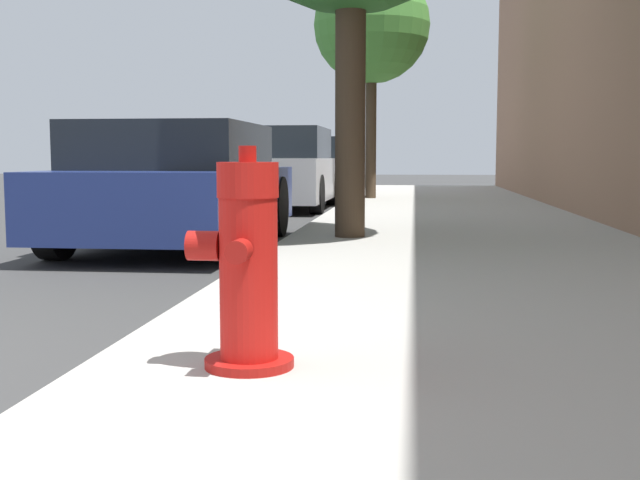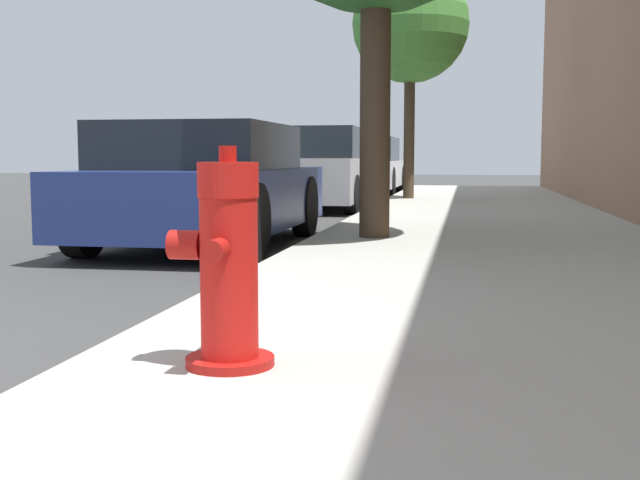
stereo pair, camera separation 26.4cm
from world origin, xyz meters
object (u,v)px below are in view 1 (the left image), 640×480
parked_car_mid (280,170)px  street_tree_far (372,26)px  parked_car_near (178,186)px  parked_car_far (322,167)px  fire_hydrant (247,268)px

parked_car_mid → street_tree_far: street_tree_far is taller
parked_car_near → parked_car_mid: bearing=89.6°
parked_car_far → street_tree_far: 5.77m
parked_car_mid → parked_car_far: (0.02, 6.17, -0.01)m
parked_car_near → parked_car_mid: parked_car_mid is taller
parked_car_mid → street_tree_far: bearing=40.3°
parked_car_near → street_tree_far: (1.58, 7.38, 2.76)m
street_tree_far → parked_car_mid: bearing=-139.7°
parked_car_near → parked_car_far: size_ratio=0.86×
fire_hydrant → parked_car_far: 17.48m
parked_car_mid → street_tree_far: 3.36m
fire_hydrant → parked_car_far: (-1.74, 17.39, 0.17)m
parked_car_far → street_tree_far: bearing=-72.7°
parked_car_mid → parked_car_far: size_ratio=0.88×
parked_car_near → street_tree_far: bearing=77.9°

